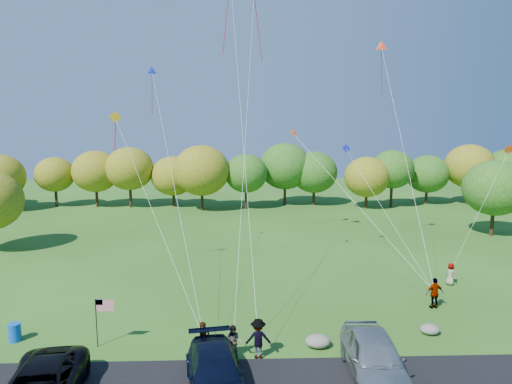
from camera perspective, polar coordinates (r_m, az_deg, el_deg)
ground at (r=23.53m, az=-0.20°, el=-19.09°), size 140.00×140.00×0.00m
treeline at (r=57.18m, az=-3.87°, el=2.21°), size 77.41×26.85×7.93m
minivan_navy at (r=19.95m, az=-5.07°, el=-21.72°), size 3.12×5.87×1.62m
minivan_silver at (r=21.32m, az=14.60°, el=-19.38°), size 2.51×5.76×1.93m
flyer_a at (r=22.46m, az=-6.53°, el=-17.98°), size 0.76×0.78×1.81m
flyer_b at (r=22.44m, az=-2.82°, el=-18.24°), size 0.90×0.77×1.61m
flyer_c at (r=22.38m, az=0.27°, el=-17.86°), size 1.26×0.75×1.92m
flyer_d at (r=29.70m, az=21.44°, el=-11.69°), size 1.15×0.63×1.87m
flyer_e at (r=34.20m, az=23.14°, el=-9.42°), size 0.82×0.89×1.52m
trash_barrel at (r=27.03m, az=-27.94°, el=-15.23°), size 0.62×0.62×0.93m
flag_assembly at (r=24.20m, az=-18.76°, el=-13.91°), size 0.92×0.59×2.47m
boulder_near at (r=23.79m, az=7.74°, el=-17.99°), size 1.25×0.98×0.63m
boulder_far at (r=26.50m, az=20.92°, el=-15.73°), size 1.02×0.85×0.53m
kites_aloft at (r=35.96m, az=1.58°, el=19.40°), size 26.87×7.47×13.99m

